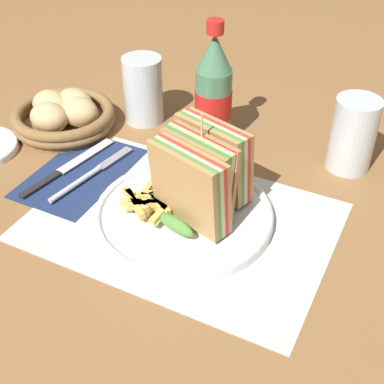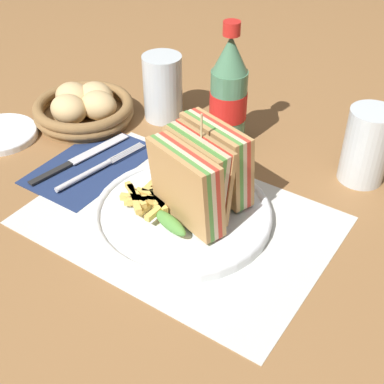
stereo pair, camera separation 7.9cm
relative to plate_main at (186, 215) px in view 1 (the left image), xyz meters
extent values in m
plane|color=olive|center=(0.00, 0.02, -0.01)|extent=(4.00, 4.00, 0.00)
cube|color=silver|center=(0.00, -0.01, -0.01)|extent=(0.44, 0.31, 0.00)
cylinder|color=white|center=(0.00, 0.00, 0.00)|extent=(0.27, 0.27, 0.01)
torus|color=white|center=(0.00, 0.00, 0.00)|extent=(0.27, 0.27, 0.01)
cube|color=tan|center=(0.01, -0.03, 0.07)|extent=(0.12, 0.05, 0.12)
cube|color=#518E3D|center=(0.01, -0.02, 0.07)|extent=(0.12, 0.05, 0.12)
cube|color=beige|center=(0.02, -0.02, 0.07)|extent=(0.12, 0.05, 0.12)
cube|color=red|center=(0.02, -0.01, 0.07)|extent=(0.12, 0.05, 0.12)
cube|color=tan|center=(0.02, 0.00, 0.07)|extent=(0.12, 0.05, 0.12)
ellipsoid|color=#518E3D|center=(0.01, -0.05, 0.02)|extent=(0.07, 0.04, 0.02)
cube|color=tan|center=(0.01, 0.00, 0.07)|extent=(0.12, 0.05, 0.12)
cube|color=#518E3D|center=(0.01, 0.01, 0.07)|extent=(0.12, 0.05, 0.12)
cube|color=beige|center=(0.01, 0.01, 0.07)|extent=(0.12, 0.05, 0.12)
cube|color=red|center=(0.01, 0.02, 0.07)|extent=(0.12, 0.05, 0.12)
cube|color=tan|center=(0.02, 0.03, 0.07)|extent=(0.12, 0.05, 0.12)
ellipsoid|color=#518E3D|center=(0.01, -0.01, 0.02)|extent=(0.07, 0.04, 0.02)
cube|color=tan|center=(0.01, 0.05, 0.07)|extent=(0.12, 0.05, 0.12)
cube|color=#518E3D|center=(0.01, 0.06, 0.07)|extent=(0.12, 0.05, 0.12)
cube|color=beige|center=(0.02, 0.06, 0.07)|extent=(0.12, 0.05, 0.12)
cube|color=red|center=(0.02, 0.07, 0.07)|extent=(0.12, 0.05, 0.12)
cube|color=tan|center=(0.02, 0.08, 0.07)|extent=(0.12, 0.05, 0.12)
ellipsoid|color=#518E3D|center=(0.01, 0.04, 0.02)|extent=(0.07, 0.04, 0.02)
cylinder|color=tan|center=(0.01, 0.02, 0.09)|extent=(0.00, 0.00, 0.16)
cube|color=#E0B756|center=(-0.05, -0.02, 0.01)|extent=(0.07, 0.04, 0.01)
cube|color=#E0B756|center=(-0.05, -0.02, 0.01)|extent=(0.01, 0.07, 0.01)
cube|color=#E0B756|center=(-0.06, -0.02, 0.01)|extent=(0.05, 0.03, 0.01)
cube|color=#E0B756|center=(-0.07, 0.00, 0.01)|extent=(0.01, 0.07, 0.01)
cube|color=#E0B756|center=(-0.03, -0.01, 0.01)|extent=(0.04, 0.06, 0.01)
cube|color=#E0B756|center=(-0.07, -0.03, 0.02)|extent=(0.06, 0.05, 0.01)
cube|color=#E0B756|center=(-0.06, -0.03, 0.02)|extent=(0.07, 0.04, 0.01)
cube|color=#E0B756|center=(-0.07, -0.03, 0.02)|extent=(0.06, 0.04, 0.01)
cube|color=#E0B756|center=(-0.05, -0.01, 0.02)|extent=(0.06, 0.02, 0.01)
cube|color=#E0B756|center=(-0.03, -0.02, 0.02)|extent=(0.05, 0.03, 0.01)
cube|color=#E0B756|center=(-0.05, 0.00, 0.02)|extent=(0.04, 0.03, 0.01)
cube|color=#E0B756|center=(-0.04, -0.02, 0.02)|extent=(0.07, 0.05, 0.01)
cube|color=#E0B756|center=(-0.04, -0.01, 0.02)|extent=(0.03, 0.05, 0.01)
cube|color=#E0B756|center=(-0.02, -0.03, 0.02)|extent=(0.01, 0.06, 0.01)
cube|color=#E0B756|center=(-0.03, 0.00, 0.02)|extent=(0.02, 0.06, 0.01)
ellipsoid|color=maroon|center=(-0.04, 0.04, 0.02)|extent=(0.03, 0.03, 0.01)
cube|color=navy|center=(-0.21, 0.03, -0.01)|extent=(0.14, 0.22, 0.00)
cylinder|color=silver|center=(-0.20, -0.01, 0.00)|extent=(0.03, 0.11, 0.01)
cylinder|color=silver|center=(-0.19, 0.08, 0.00)|extent=(0.02, 0.07, 0.00)
cylinder|color=silver|center=(-0.18, 0.08, 0.00)|extent=(0.02, 0.07, 0.00)
cylinder|color=silver|center=(-0.18, 0.08, 0.00)|extent=(0.02, 0.07, 0.00)
cylinder|color=silver|center=(-0.17, 0.08, 0.00)|extent=(0.02, 0.07, 0.00)
cube|color=black|center=(-0.25, -0.03, 0.00)|extent=(0.03, 0.08, 0.00)
cube|color=silver|center=(-0.23, 0.07, 0.00)|extent=(0.04, 0.12, 0.00)
cylinder|color=#4C7F5B|center=(-0.06, 0.22, 0.06)|extent=(0.06, 0.06, 0.14)
cylinder|color=red|center=(-0.06, 0.22, 0.07)|extent=(0.07, 0.07, 0.05)
cone|color=#4C7F5B|center=(-0.06, 0.22, 0.16)|extent=(0.06, 0.06, 0.06)
cylinder|color=red|center=(-0.06, 0.22, 0.20)|extent=(0.03, 0.03, 0.02)
cylinder|color=silver|center=(0.18, 0.25, 0.05)|extent=(0.07, 0.07, 0.13)
cylinder|color=black|center=(0.18, 0.25, 0.03)|extent=(0.07, 0.07, 0.08)
cylinder|color=silver|center=(-0.21, 0.23, 0.05)|extent=(0.07, 0.07, 0.13)
cylinder|color=black|center=(-0.21, 0.23, 0.01)|extent=(0.07, 0.07, 0.04)
cylinder|color=olive|center=(-0.33, 0.13, 0.00)|extent=(0.18, 0.18, 0.01)
torus|color=olive|center=(-0.33, 0.13, 0.01)|extent=(0.19, 0.19, 0.02)
torus|color=olive|center=(-0.33, 0.13, 0.02)|extent=(0.19, 0.19, 0.02)
ellipsoid|color=tan|center=(-0.30, 0.14, 0.03)|extent=(0.07, 0.06, 0.05)
ellipsoid|color=tan|center=(-0.32, 0.17, 0.03)|extent=(0.07, 0.06, 0.05)
ellipsoid|color=tan|center=(-0.36, 0.14, 0.03)|extent=(0.07, 0.06, 0.05)
ellipsoid|color=tan|center=(-0.33, 0.10, 0.03)|extent=(0.07, 0.06, 0.05)
camera|label=1|loc=(0.28, -0.54, 0.52)|focal=50.00mm
camera|label=2|loc=(0.35, -0.50, 0.52)|focal=50.00mm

